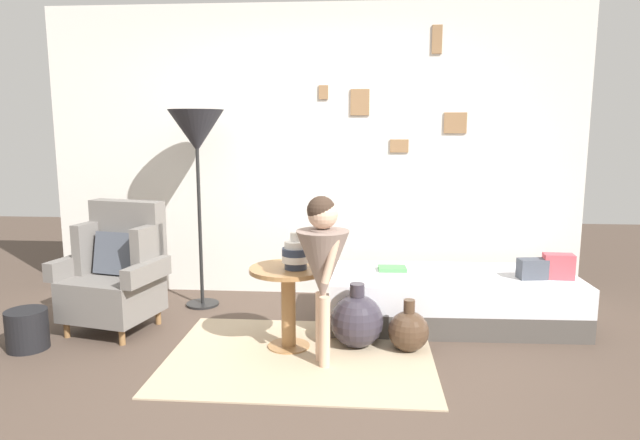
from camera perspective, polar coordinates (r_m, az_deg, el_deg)
ground_plane at (r=3.52m, az=-3.81°, el=-16.35°), size 12.00×12.00×0.00m
gallery_wall at (r=5.12m, az=-0.77°, el=6.86°), size 4.80×0.12×2.60m
rug at (r=3.89m, az=-1.99°, el=-13.67°), size 1.78×1.36×0.01m
armchair at (r=4.56m, az=-19.96°, el=-5.02°), size 0.84×0.71×0.97m
daybed at (r=4.56m, az=13.24°, el=-7.80°), size 1.92×0.85×0.40m
pillow_head at (r=4.60m, az=23.09°, el=-4.36°), size 0.23×0.13×0.19m
pillow_mid at (r=4.53m, az=20.80°, el=-4.67°), size 0.22×0.15×0.15m
side_table at (r=3.91m, az=-3.24°, el=-7.29°), size 0.53×0.53×0.58m
vase_striped at (r=3.80m, az=-2.49°, el=-3.48°), size 0.19×0.19×0.25m
floor_lamp at (r=4.80m, az=-12.44°, el=8.34°), size 0.46×0.46×1.67m
person_child at (r=3.55m, az=0.28°, el=-3.98°), size 0.34×0.34×1.11m
book_on_daybed at (r=4.53m, az=7.36°, el=-4.92°), size 0.23×0.17×0.03m
demijohn_near at (r=4.00m, az=3.77°, el=-10.17°), size 0.37×0.37×0.46m
demijohn_far at (r=3.98m, az=9.00°, el=-11.06°), size 0.28×0.28×0.37m
magazine_basket at (r=4.46m, az=-27.65°, el=-9.85°), size 0.28×0.28×0.28m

